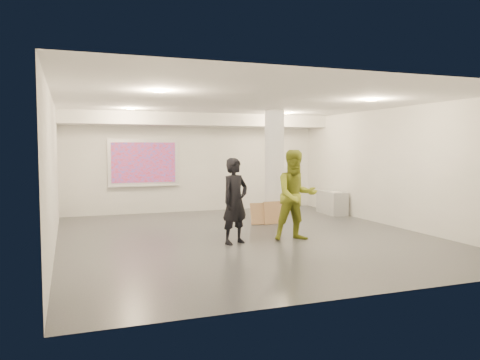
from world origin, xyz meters
name	(u,v)px	position (x,y,z in m)	size (l,w,h in m)	color
floor	(246,237)	(0.00, 0.00, 0.00)	(8.00, 9.00, 0.01)	#36393D
ceiling	(246,102)	(0.00, 0.00, 3.00)	(8.00, 9.00, 0.01)	white
wall_back	(195,163)	(0.00, 4.50, 1.50)	(8.00, 0.01, 3.00)	silver
wall_front	(367,185)	(0.00, -4.50, 1.50)	(8.00, 0.01, 3.00)	silver
wall_left	(53,173)	(-4.00, 0.00, 1.50)	(0.01, 9.00, 3.00)	silver
wall_right	(394,167)	(4.00, 0.00, 1.50)	(0.01, 9.00, 3.00)	silver
soffit_band	(199,120)	(0.00, 3.95, 2.82)	(8.00, 1.10, 0.36)	silver
downlight_nw	(131,109)	(-2.20, 2.50, 2.98)	(0.22, 0.22, 0.02)	#ECD182
downlight_ne	(287,113)	(2.20, 2.50, 2.98)	(0.22, 0.22, 0.02)	#ECD182
downlight_sw	(159,91)	(-2.20, -1.50, 2.98)	(0.22, 0.22, 0.02)	#ECD182
downlight_se	(371,100)	(2.20, -1.50, 2.98)	(0.22, 0.22, 0.02)	#ECD182
column	(274,166)	(1.50, 1.80, 1.50)	(0.52, 0.52, 3.00)	silver
projection_screen	(144,163)	(-1.60, 4.45, 1.53)	(2.10, 0.13, 1.42)	silver
credenza	(332,203)	(3.72, 2.48, 0.34)	(0.49, 1.17, 0.68)	#979A9B
papers_stack	(336,192)	(3.67, 2.20, 0.69)	(0.24, 0.30, 0.02)	white
cardboard_back	(273,213)	(1.28, 1.38, 0.30)	(0.54, 0.05, 0.59)	#99724C
cardboard_front	(260,214)	(0.94, 1.44, 0.28)	(0.51, 0.05, 0.57)	#99724C
woman	(235,201)	(-0.49, -0.63, 0.89)	(0.65, 0.43, 1.79)	black
man	(296,195)	(0.85, -0.76, 0.98)	(0.95, 0.74, 1.95)	olive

